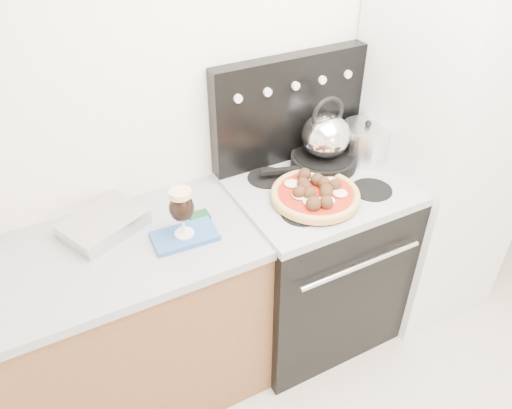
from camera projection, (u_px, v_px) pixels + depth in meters
room_shell at (480, 251)px, 1.38m from camera, size 3.52×3.01×2.52m
base_cabinet at (90, 344)px, 2.13m from camera, size 1.45×0.60×0.86m
countertop at (66, 268)px, 1.86m from camera, size 1.48×0.63×0.04m
stove_body at (311, 263)px, 2.52m from camera, size 0.76×0.65×0.88m
cooktop at (318, 188)px, 2.25m from camera, size 0.76×0.65×0.04m
backguard at (289, 109)px, 2.28m from camera, size 0.76×0.08×0.50m
fridge at (440, 144)px, 2.46m from camera, size 0.64×0.68×1.90m
foil_sheet at (103, 224)px, 1.99m from camera, size 0.37×0.33×0.06m
oven_mitt at (185, 236)px, 1.96m from camera, size 0.26×0.16×0.02m
beer_glass at (182, 213)px, 1.89m from camera, size 0.11×0.11×0.21m
pizza_pan at (315, 199)px, 2.13m from camera, size 0.42×0.42×0.01m
pizza at (315, 193)px, 2.11m from camera, size 0.44×0.44×0.05m
skillet at (323, 161)px, 2.34m from camera, size 0.39×0.39×0.06m
tea_kettle at (326, 132)px, 2.25m from camera, size 0.26×0.26×0.25m
stock_pot at (365, 143)px, 2.37m from camera, size 0.27×0.27×0.16m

